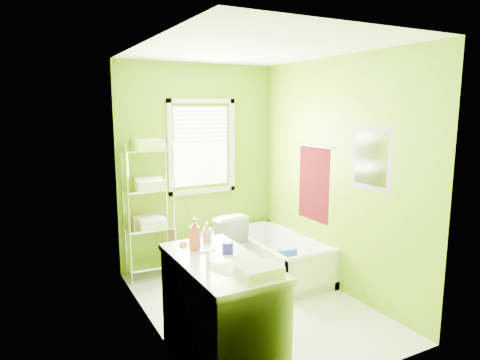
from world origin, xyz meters
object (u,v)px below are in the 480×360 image
bathtub (278,262)px  vanity (221,310)px  toilet (219,241)px  wire_shelf_unit (150,194)px

bathtub → vanity: size_ratio=1.28×
bathtub → toilet: 0.79m
vanity → wire_shelf_unit: size_ratio=0.71×
wire_shelf_unit → bathtub: bearing=-25.2°
bathtub → toilet: size_ratio=1.96×
bathtub → vanity: (-1.45, -1.40, 0.32)m
bathtub → wire_shelf_unit: size_ratio=0.90×
bathtub → wire_shelf_unit: bearing=154.8°
toilet → wire_shelf_unit: 1.05m
vanity → toilet: bearing=65.4°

